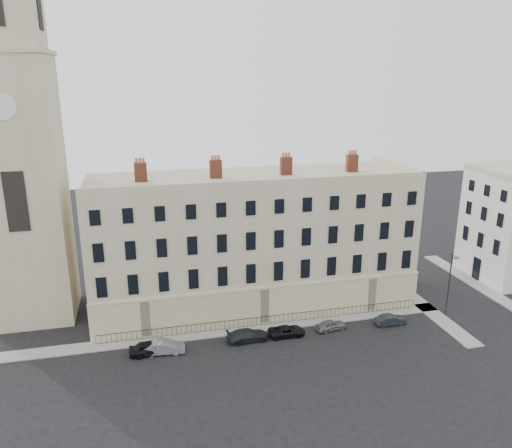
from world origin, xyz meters
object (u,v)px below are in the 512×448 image
(car_c, at_px, (248,335))
(car_d, at_px, (287,331))
(car_b, at_px, (164,347))
(car_e, at_px, (331,325))
(car_a, at_px, (150,348))
(car_f, at_px, (391,320))
(streetlamp, at_px, (449,282))

(car_c, height_order, car_d, car_c)
(car_b, distance_m, car_e, 17.40)
(car_a, height_order, car_c, car_a)
(car_c, bearing_deg, car_a, 88.97)
(car_f, relative_size, streetlamp, 0.45)
(car_b, relative_size, car_d, 1.04)
(car_d, height_order, car_f, car_f)
(car_b, bearing_deg, car_e, -82.95)
(car_c, bearing_deg, car_f, -93.69)
(car_d, xyz_separation_m, car_f, (11.58, -0.33, 0.03))
(car_e, relative_size, car_f, 0.97)
(car_f, bearing_deg, car_a, 89.45)
(car_e, relative_size, streetlamp, 0.44)
(car_d, bearing_deg, car_e, -88.63)
(car_e, bearing_deg, streetlamp, -99.67)
(car_d, bearing_deg, car_c, 90.71)
(car_a, distance_m, streetlamp, 32.49)
(car_a, xyz_separation_m, streetlamp, (32.30, 0.24, 3.48))
(car_d, xyz_separation_m, streetlamp, (18.48, -0.05, 3.62))
(streetlamp, bearing_deg, car_d, 161.41)
(car_b, distance_m, car_c, 8.39)
(car_b, xyz_separation_m, car_c, (8.38, 0.37, -0.04))
(car_f, xyz_separation_m, streetlamp, (6.90, 0.28, 3.60))
(car_b, bearing_deg, streetlamp, -83.93)
(car_f, bearing_deg, car_e, 85.93)
(car_b, relative_size, car_c, 0.94)
(car_a, distance_m, car_d, 13.83)
(car_a, relative_size, car_c, 0.92)
(car_d, relative_size, car_f, 1.13)
(car_c, bearing_deg, streetlamp, -92.66)
(car_b, height_order, streetlamp, streetlamp)
(car_c, distance_m, car_f, 15.73)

